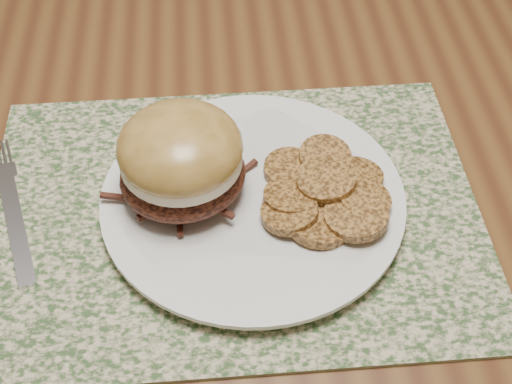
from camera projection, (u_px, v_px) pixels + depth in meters
placemat at (234, 212)px, 0.65m from camera, size 0.45×0.33×0.00m
dinner_plate at (253, 200)px, 0.65m from camera, size 0.26×0.26×0.02m
pork_sandwich at (181, 159)px, 0.62m from camera, size 0.15×0.14×0.09m
roasted_potatoes at (325, 195)px, 0.63m from camera, size 0.13×0.15×0.03m
fork at (12, 207)px, 0.65m from camera, size 0.07×0.18×0.00m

